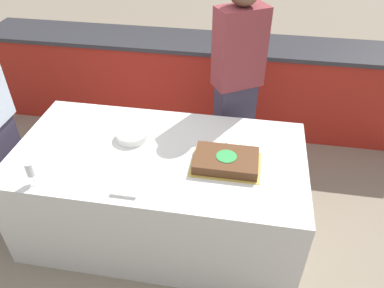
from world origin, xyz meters
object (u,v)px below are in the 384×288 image
Objects in this scene: cake at (226,161)px; plate_stack at (132,135)px; person_cutting_cake at (237,85)px; wine_glass at (30,170)px.

cake is 0.71m from plate_stack.
cake is 1.96× the size of plate_stack.
plate_stack is at bearing 9.40° from person_cutting_cake.
wine_glass reaches higher than cake.
plate_stack is 0.72m from wine_glass.
wine_glass is at bearing -162.14° from cake.
person_cutting_cake is (0.00, 0.79, 0.13)m from cake.
person_cutting_cake reaches higher than wine_glass.
plate_stack is 1.45× the size of wine_glass.
wine_glass is at bearing 13.03° from person_cutting_cake.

